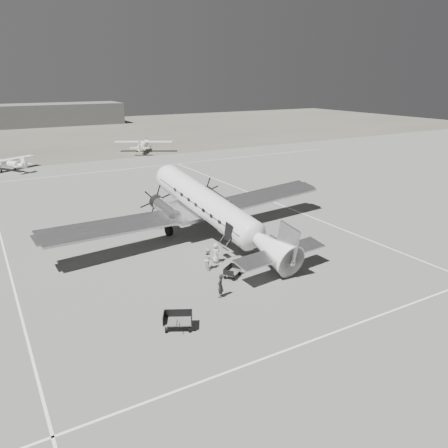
{
  "coord_description": "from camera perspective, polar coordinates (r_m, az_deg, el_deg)",
  "views": [
    {
      "loc": [
        -19.01,
        -30.37,
        14.53
      ],
      "look_at": [
        -0.74,
        1.32,
        2.2
      ],
      "focal_mm": 35.0,
      "sensor_mm": 36.0,
      "label": 1
    }
  ],
  "objects": [
    {
      "name": "light_plane_right",
      "position": [
        91.6,
        -10.46,
        9.98
      ],
      "size": [
        15.04,
        14.21,
        2.46
      ],
      "primitive_type": null,
      "rotation": [
        0.0,
        0.0,
        -0.52
      ],
      "color": "white",
      "rests_on": "ground"
    },
    {
      "name": "ground",
      "position": [
        38.66,
        1.94,
        -3.46
      ],
      "size": [
        260.0,
        260.0,
        0.0
      ],
      "primitive_type": "plane",
      "color": "slate",
      "rests_on": "ground"
    },
    {
      "name": "grass_infield",
      "position": [
        127.63,
        -21.6,
        10.82
      ],
      "size": [
        260.0,
        90.0,
        0.01
      ],
      "primitive_type": "cube",
      "color": "#615E52",
      "rests_on": "ground"
    },
    {
      "name": "taxi_line_near",
      "position": [
        28.99,
        17.03,
        -12.35
      ],
      "size": [
        60.0,
        0.15,
        0.01
      ],
      "primitive_type": "cube",
      "color": "white",
      "rests_on": "ground"
    },
    {
      "name": "taxi_line_right",
      "position": [
        45.77,
        14.81,
        -0.51
      ],
      "size": [
        0.15,
        80.0,
        0.01
      ],
      "primitive_type": "cube",
      "color": "white",
      "rests_on": "ground"
    },
    {
      "name": "baggage_cart_near",
      "position": [
        33.5,
        1.09,
        -6.27
      ],
      "size": [
        1.85,
        1.73,
        0.85
      ],
      "primitive_type": null,
      "rotation": [
        0.0,
        0.0,
        0.6
      ],
      "color": "#5C5C5C",
      "rests_on": "ground"
    },
    {
      "name": "passenger",
      "position": [
        35.9,
        -1.07,
        -3.8
      ],
      "size": [
        0.54,
        0.82,
        1.67
      ],
      "primitive_type": "imported",
      "rotation": [
        0.0,
        0.0,
        1.56
      ],
      "color": "silver",
      "rests_on": "ground"
    },
    {
      "name": "taxi_line_horizon",
      "position": [
        74.33,
        -14.66,
        6.76
      ],
      "size": [
        90.0,
        0.15,
        0.01
      ],
      "primitive_type": "cube",
      "color": "white",
      "rests_on": "ground"
    },
    {
      "name": "baggage_cart_far",
      "position": [
        27.21,
        -6.05,
        -12.49
      ],
      "size": [
        2.23,
        2.0,
        1.04
      ],
      "primitive_type": null,
      "rotation": [
        0.0,
        0.0,
        -0.49
      ],
      "color": "#5C5C5C",
      "rests_on": "ground"
    },
    {
      "name": "dc3_airliner",
      "position": [
        40.05,
        -1.43,
        1.74
      ],
      "size": [
        32.72,
        24.54,
        5.8
      ],
      "primitive_type": null,
      "rotation": [
        0.0,
        0.0,
        0.12
      ],
      "color": "#B3B3B5",
      "rests_on": "ground"
    },
    {
      "name": "ramp_agent",
      "position": [
        34.68,
        -2.04,
        -4.58
      ],
      "size": [
        0.8,
        0.95,
        1.75
      ],
      "primitive_type": "imported",
      "rotation": [
        0.0,
        0.0,
        1.39
      ],
      "color": "silver",
      "rests_on": "ground"
    },
    {
      "name": "taxi_line_left",
      "position": [
        42.91,
        -26.75,
        -3.25
      ],
      "size": [
        0.15,
        60.0,
        0.01
      ],
      "primitive_type": "cube",
      "color": "white",
      "rests_on": "ground"
    },
    {
      "name": "hangar_main",
      "position": [
        152.69,
        -21.42,
        13.18
      ],
      "size": [
        42.0,
        14.0,
        6.6
      ],
      "color": "#5C5C5C",
      "rests_on": "ground"
    },
    {
      "name": "light_plane_left",
      "position": [
        79.63,
        -26.35,
        6.97
      ],
      "size": [
        12.98,
        12.31,
        2.12
      ],
      "primitive_type": null,
      "rotation": [
        0.0,
        0.0,
        0.53
      ],
      "color": "white",
      "rests_on": "ground"
    },
    {
      "name": "ground_crew",
      "position": [
        30.44,
        -0.48,
        -8.05
      ],
      "size": [
        0.75,
        0.72,
        1.73
      ],
      "primitive_type": "imported",
      "rotation": [
        0.0,
        0.0,
        3.81
      ],
      "color": "#2A2A2A",
      "rests_on": "ground"
    }
  ]
}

